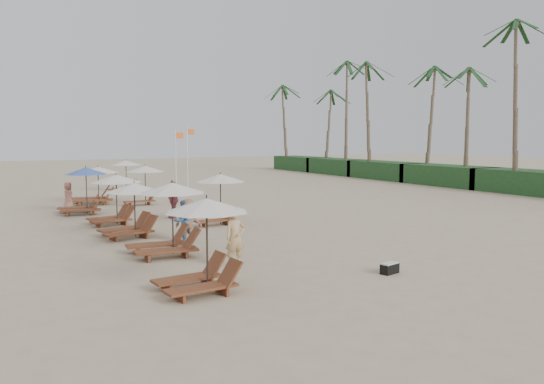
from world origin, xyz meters
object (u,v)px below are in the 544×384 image
inland_station_1 (143,179)px  inland_station_0 (218,191)px  lounger_station_0 (200,244)px  inland_station_2 (124,172)px  lounger_station_3 (113,197)px  flag_pole_near (176,159)px  beachgoer_far_b (68,196)px  beachgoer_mid_b (189,220)px  lounger_station_1 (165,221)px  beachgoer_near (235,238)px  lounger_station_5 (93,186)px  beachgoer_mid_a (183,221)px  lounger_station_4 (82,192)px  duffel_bag (390,268)px  beachgoer_far_a (173,200)px  lounger_station_2 (129,209)px

inland_station_1 → inland_station_0: bearing=-82.7°
lounger_station_0 → inland_station_2: 25.99m
lounger_station_0 → lounger_station_3: size_ratio=0.98×
inland_station_1 → flag_pole_near: (3.19, 3.69, 0.93)m
inland_station_2 → beachgoer_far_b: 9.43m
beachgoer_mid_b → beachgoer_far_b: (-2.71, 11.33, -0.04)m
lounger_station_0 → inland_station_2: (3.99, 25.68, 0.21)m
lounger_station_1 → beachgoer_near: bearing=-62.1°
lounger_station_3 → lounger_station_5: lounger_station_3 is taller
lounger_station_1 → beachgoer_mid_a: lounger_station_1 is taller
lounger_station_4 → beachgoer_mid_b: bearing=-76.3°
beachgoer_mid_a → duffel_bag: bearing=103.6°
beachgoer_mid_b → flag_pole_near: size_ratio=0.36×
beachgoer_far_a → lounger_station_4: bearing=-139.5°
lounger_station_1 → lounger_station_2: (-0.27, 3.80, -0.05)m
beachgoer_far_b → lounger_station_4: bearing=-155.9°
beachgoer_mid_b → duffel_bag: 7.95m
lounger_station_3 → beachgoer_mid_a: lounger_station_3 is taller
beachgoer_near → beachgoer_mid_b: bearing=88.1°
beachgoer_near → beachgoer_far_b: size_ratio=1.17×
beachgoer_mid_b → lounger_station_0: bearing=110.8°
beachgoer_mid_a → inland_station_2: bearing=-109.8°
beachgoer_mid_a → beachgoer_mid_b: bearing=152.8°
lounger_station_3 → lounger_station_5: (0.55, 7.91, -0.17)m
lounger_station_3 → flag_pole_near: (6.18, 9.88, 1.21)m
lounger_station_0 → beachgoer_mid_b: lounger_station_0 is taller
inland_station_0 → beachgoer_mid_b: 4.00m
inland_station_0 → beachgoer_far_a: inland_station_0 is taller
lounger_station_2 → duffel_bag: (5.12, -9.15, -0.93)m
beachgoer_near → beachgoer_far_a: beachgoer_far_a is taller
lounger_station_4 → inland_station_2: 10.90m
lounger_station_1 → lounger_station_5: (0.35, 15.11, -0.09)m
inland_station_1 → flag_pole_near: size_ratio=0.57×
lounger_station_0 → lounger_station_3: (0.30, 11.67, 0.01)m
beachgoer_far_a → lounger_station_1: bearing=-24.0°
lounger_station_0 → lounger_station_5: size_ratio=0.84×
lounger_station_4 → beachgoer_far_b: bearing=102.1°
lounger_station_1 → lounger_station_0: bearing=-96.3°
inland_station_1 → lounger_station_0: bearing=-100.5°
lounger_station_3 → beachgoer_near: 9.87m
beachgoer_near → duffel_bag: (3.51, -2.81, -0.71)m
lounger_station_2 → lounger_station_5: size_ratio=0.89×
inland_station_2 → beachgoer_far_a: (-0.79, -13.58, -0.52)m
lounger_station_3 → inland_station_1: inland_station_1 is taller
inland_station_0 → duffel_bag: size_ratio=4.16×
lounger_station_1 → lounger_station_4: (-0.89, 11.25, -0.03)m
inland_station_1 → flag_pole_near: flag_pole_near is taller
beachgoer_near → lounger_station_1: bearing=117.1°
lounger_station_0 → beachgoer_far_b: size_ratio=1.62×
inland_station_2 → lounger_station_0: bearing=-98.8°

